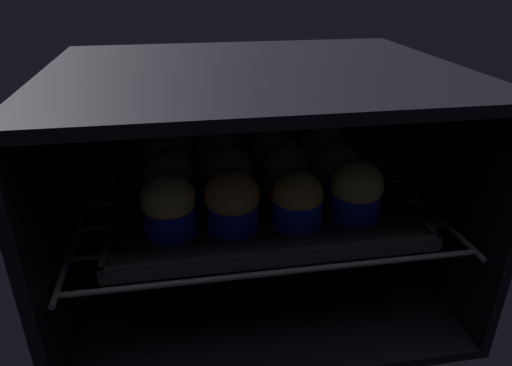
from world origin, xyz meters
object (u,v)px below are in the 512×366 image
muffin_row0_col0 (168,205)px  muffin_row2_col1 (219,154)px  muffin_row1_col3 (337,169)px  baking_tray (256,199)px  muffin_row0_col2 (297,200)px  muffin_row2_col0 (169,157)px  muffin_row1_col0 (169,179)px  muffin_row1_col2 (285,171)px  muffin_row0_col1 (232,201)px  muffin_row2_col3 (322,147)px  muffin_row2_col2 (272,153)px  muffin_row1_col1 (229,175)px  muffin_row0_col3 (356,191)px

muffin_row0_col0 → muffin_row2_col1: bearing=64.3°
muffin_row1_col3 → muffin_row2_col1: bearing=153.3°
baking_tray → muffin_row0_col2: size_ratio=5.39×
muffin_row2_col1 → muffin_row2_col0: bearing=-178.9°
baking_tray → muffin_row1_col0: size_ratio=5.11×
muffin_row1_col3 → muffin_row2_col1: size_ratio=0.98×
muffin_row1_col3 → muffin_row0_col0: bearing=-161.7°
muffin_row1_col0 → muffin_row1_col2: (18.15, 0.15, -0.03)cm
muffin_row0_col1 → muffin_row2_col3: size_ratio=0.95×
muffin_row0_col2 → muffin_row2_col1: size_ratio=0.96×
muffin_row2_col0 → muffin_row2_col3: bearing=-0.2°
baking_tray → muffin_row2_col2: muffin_row2_col2 is taller
muffin_row0_col0 → muffin_row2_col0: 17.72cm
muffin_row1_col2 → muffin_row2_col3: size_ratio=0.97×
muffin_row0_col1 → muffin_row2_col1: (-0.01, 17.91, -0.18)cm
muffin_row1_col1 → muffin_row2_col1: (-0.58, 9.38, -0.20)cm
muffin_row1_col1 → muffin_row2_col2: bearing=46.3°
muffin_row0_col3 → muffin_row2_col0: 31.88cm
muffin_row1_col2 → muffin_row2_col1: 13.04cm
baking_tray → muffin_row0_col2: muffin_row0_col2 is taller
muffin_row0_col3 → muffin_row1_col3: 8.81cm
muffin_row2_col0 → muffin_row2_col1: (8.57, 0.17, -0.14)cm
muffin_row0_col1 → muffin_row2_col1: size_ratio=1.04×
muffin_row2_col0 → muffin_row0_col0: bearing=-90.2°
muffin_row0_col0 → muffin_row1_col0: size_ratio=1.03×
muffin_row0_col3 → muffin_row2_col3: muffin_row2_col3 is taller
muffin_row0_col3 → muffin_row0_col2: bearing=-176.8°
muffin_row0_col1 → muffin_row1_col3: (18.03, 8.84, -0.34)cm
baking_tray → muffin_row1_col1: 6.34cm
muffin_row2_col0 → muffin_row2_col1: bearing=1.1°
muffin_row0_col3 → muffin_row1_col0: 27.93cm
muffin_row1_col0 → muffin_row1_col1: 9.11cm
muffin_row1_col0 → muffin_row2_col3: bearing=18.0°
muffin_row0_col3 → muffin_row2_col3: bearing=89.2°
muffin_row0_col1 → muffin_row1_col1: size_ratio=1.00×
muffin_row0_col1 → muffin_row1_col1: bearing=86.2°
muffin_row0_col3 → muffin_row1_col1: 19.33cm
muffin_row1_col2 → muffin_row2_col3: muffin_row2_col3 is taller
muffin_row0_col0 → muffin_row0_col1: (8.63, -0.02, -0.11)cm
baking_tray → muffin_row0_col3: 16.45cm
muffin_row0_col0 → muffin_row2_col1: (8.62, 17.89, -0.29)cm
muffin_row0_col3 → muffin_row1_col3: bearing=89.3°
muffin_row0_col2 → muffin_row2_col0: (-17.70, 18.19, 0.40)cm
baking_tray → muffin_row1_col0: bearing=179.2°
muffin_row1_col3 → muffin_row2_col2: size_ratio=0.98×
baking_tray → muffin_row1_col1: (-4.26, -0.25, 4.68)cm
muffin_row1_col2 → muffin_row1_col3: muffin_row1_col2 is taller
muffin_row0_col2 → muffin_row2_col3: 20.25cm
muffin_row0_col2 → muffin_row0_col1: bearing=177.2°
muffin_row1_col1 → muffin_row2_col3: (17.61, 9.12, -0.01)cm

